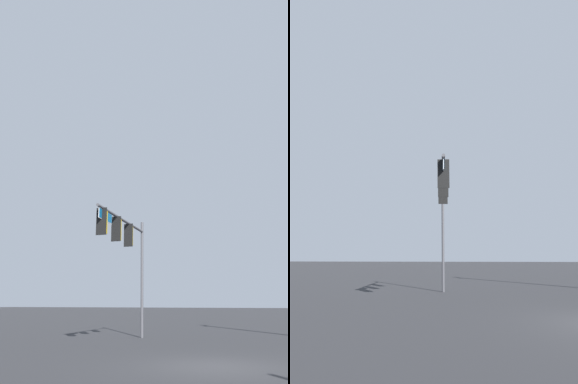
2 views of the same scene
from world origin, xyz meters
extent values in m
cylinder|color=#47474C|center=(-8.50, -6.66, 3.44)|extent=(0.17, 0.17, 6.88)
cylinder|color=#47474C|center=(-5.05, -6.15, 6.28)|extent=(6.93, 1.17, 0.15)
cube|color=black|center=(-5.89, -6.27, 5.61)|extent=(0.11, 0.52, 1.30)
cube|color=#B79314|center=(-6.08, -6.30, 5.61)|extent=(0.40, 0.37, 1.10)
cylinder|color=#B79314|center=(-6.08, -6.30, 6.22)|extent=(0.04, 0.04, 0.12)
cylinder|color=red|center=(-6.28, -6.33, 5.94)|extent=(0.06, 0.22, 0.22)
cylinder|color=#392D05|center=(-6.28, -6.33, 5.61)|extent=(0.06, 0.22, 0.22)
cylinder|color=black|center=(-6.28, -6.33, 5.28)|extent=(0.06, 0.22, 0.22)
cube|color=black|center=(-3.99, -5.99, 5.61)|extent=(0.11, 0.52, 1.30)
cube|color=#B79314|center=(-4.18, -6.02, 5.61)|extent=(0.40, 0.37, 1.10)
cylinder|color=#B79314|center=(-4.18, -6.02, 6.22)|extent=(0.04, 0.04, 0.12)
cylinder|color=red|center=(-4.38, -6.05, 5.94)|extent=(0.06, 0.22, 0.22)
cylinder|color=#392D05|center=(-4.38, -6.05, 5.61)|extent=(0.06, 0.22, 0.22)
cylinder|color=black|center=(-4.38, -6.05, 5.28)|extent=(0.06, 0.22, 0.22)
cube|color=black|center=(-2.09, -5.71, 5.61)|extent=(0.11, 0.52, 1.30)
cube|color=#B79314|center=(-2.28, -5.74, 5.61)|extent=(0.40, 0.37, 1.10)
cylinder|color=#B79314|center=(-2.28, -5.74, 6.22)|extent=(0.04, 0.04, 0.12)
cylinder|color=red|center=(-2.48, -5.77, 5.94)|extent=(0.06, 0.22, 0.22)
cylinder|color=#392D05|center=(-2.48, -5.77, 5.61)|extent=(0.06, 0.22, 0.22)
cylinder|color=black|center=(-2.48, -5.77, 5.28)|extent=(0.06, 0.22, 0.22)
cube|color=#0A4C7F|center=(-2.55, -5.78, 5.96)|extent=(1.53, 0.27, 0.44)
cube|color=white|center=(-2.55, -5.78, 5.96)|extent=(1.59, 0.26, 0.50)
camera|label=1|loc=(12.56, 3.41, 1.88)|focal=35.00mm
camera|label=2|loc=(10.37, -3.97, 1.97)|focal=28.00mm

